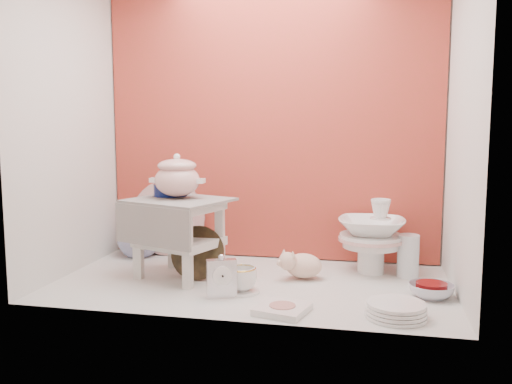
% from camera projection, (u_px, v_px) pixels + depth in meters
% --- Properties ---
extents(ground, '(1.80, 1.80, 0.00)m').
position_uv_depth(ground, '(251.00, 282.00, 2.49)').
color(ground, silver).
rests_on(ground, ground).
extents(niche_shell, '(1.86, 1.03, 1.53)m').
position_uv_depth(niche_shell, '(259.00, 81.00, 2.55)').
color(niche_shell, '#B1322C').
rests_on(niche_shell, ground).
extents(step_stool, '(0.54, 0.50, 0.38)m').
position_uv_depth(step_stool, '(179.00, 238.00, 2.56)').
color(step_stool, silver).
rests_on(step_stool, ground).
extents(soup_tureen, '(0.31, 0.31, 0.21)m').
position_uv_depth(soup_tureen, '(177.00, 176.00, 2.55)').
color(soup_tureen, white).
rests_on(soup_tureen, step_stool).
extents(cobalt_bowl, '(0.17, 0.17, 0.06)m').
position_uv_depth(cobalt_bowl, '(170.00, 190.00, 2.64)').
color(cobalt_bowl, '#0A134C').
rests_on(cobalt_bowl, step_stool).
extents(floral_platter, '(0.43, 0.12, 0.42)m').
position_uv_depth(floral_platter, '(168.00, 217.00, 3.01)').
color(floral_platter, beige).
rests_on(floral_platter, ground).
extents(blue_white_vase, '(0.28, 0.28, 0.25)m').
position_uv_depth(blue_white_vase, '(139.00, 234.00, 2.98)').
color(blue_white_vase, white).
rests_on(blue_white_vase, ground).
extents(lacquer_tray, '(0.26, 0.11, 0.25)m').
position_uv_depth(lacquer_tray, '(198.00, 253.00, 2.54)').
color(lacquer_tray, black).
rests_on(lacquer_tray, ground).
extents(mantel_clock, '(0.13, 0.09, 0.18)m').
position_uv_depth(mantel_clock, '(222.00, 276.00, 2.26)').
color(mantel_clock, silver).
rests_on(mantel_clock, ground).
extents(plush_pig, '(0.24, 0.19, 0.13)m').
position_uv_depth(plush_pig, '(304.00, 265.00, 2.54)').
color(plush_pig, beige).
rests_on(plush_pig, ground).
extents(teacup_saucer, '(0.20, 0.20, 0.01)m').
position_uv_depth(teacup_saucer, '(242.00, 291.00, 2.34)').
color(teacup_saucer, white).
rests_on(teacup_saucer, ground).
extents(gold_rim_teacup, '(0.15, 0.15, 0.10)m').
position_uv_depth(gold_rim_teacup, '(242.00, 278.00, 2.33)').
color(gold_rim_teacup, white).
rests_on(gold_rim_teacup, teacup_saucer).
extents(lattice_dish, '(0.23, 0.23, 0.03)m').
position_uv_depth(lattice_dish, '(282.00, 309.00, 2.09)').
color(lattice_dish, white).
rests_on(lattice_dish, ground).
extents(dinner_plate_stack, '(0.29, 0.29, 0.06)m').
position_uv_depth(dinner_plate_stack, '(396.00, 310.00, 2.03)').
color(dinner_plate_stack, white).
rests_on(dinner_plate_stack, ground).
extents(crystal_bowl, '(0.19, 0.19, 0.06)m').
position_uv_depth(crystal_bowl, '(431.00, 291.00, 2.27)').
color(crystal_bowl, silver).
rests_on(crystal_bowl, ground).
extents(clear_glass_vase, '(0.12, 0.12, 0.20)m').
position_uv_depth(clear_glass_vase, '(408.00, 256.00, 2.57)').
color(clear_glass_vase, silver).
rests_on(clear_glass_vase, ground).
extents(porcelain_tower, '(0.38, 0.38, 0.37)m').
position_uv_depth(porcelain_tower, '(371.00, 236.00, 2.63)').
color(porcelain_tower, white).
rests_on(porcelain_tower, ground).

